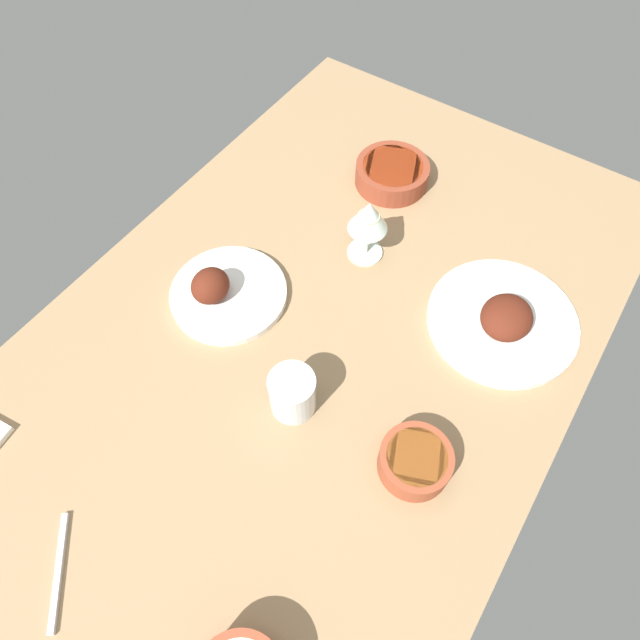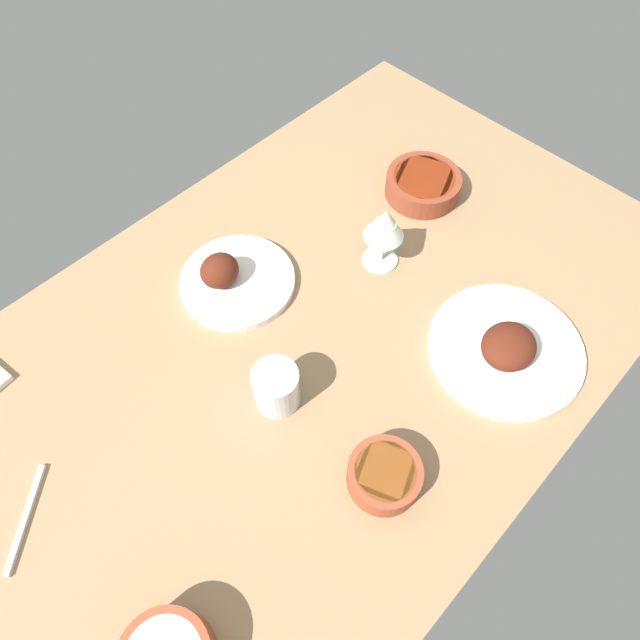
# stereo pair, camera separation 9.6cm
# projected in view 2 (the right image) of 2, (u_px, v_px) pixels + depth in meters

# --- Properties ---
(dining_table) EXTENTS (1.40, 0.90, 0.04)m
(dining_table) POSITION_uv_depth(u_px,v_px,m) (320.00, 331.00, 1.04)
(dining_table) COLOR #937551
(dining_table) RESTS_ON ground
(plate_far_side) EXTENTS (0.27, 0.27, 0.07)m
(plate_far_side) POSITION_uv_depth(u_px,v_px,m) (506.00, 348.00, 0.98)
(plate_far_side) COLOR silver
(plate_far_side) RESTS_ON dining_table
(plate_center_main) EXTENTS (0.22, 0.22, 0.08)m
(plate_center_main) POSITION_uv_depth(u_px,v_px,m) (233.00, 278.00, 1.06)
(plate_center_main) COLOR silver
(plate_center_main) RESTS_ON dining_table
(bowl_sauce) EXTENTS (0.16, 0.16, 0.05)m
(bowl_sauce) POSITION_uv_depth(u_px,v_px,m) (423.00, 184.00, 1.18)
(bowl_sauce) COLOR brown
(bowl_sauce) RESTS_ON dining_table
(bowl_soup) EXTENTS (0.11, 0.11, 0.05)m
(bowl_soup) POSITION_uv_depth(u_px,v_px,m) (384.00, 475.00, 0.85)
(bowl_soup) COLOR brown
(bowl_soup) RESTS_ON dining_table
(wine_glass) EXTENTS (0.08, 0.08, 0.14)m
(wine_glass) POSITION_uv_depth(u_px,v_px,m) (385.00, 227.00, 1.02)
(wine_glass) COLOR silver
(wine_glass) RESTS_ON dining_table
(water_tumbler) EXTENTS (0.08, 0.08, 0.09)m
(water_tumbler) POSITION_uv_depth(u_px,v_px,m) (276.00, 387.00, 0.91)
(water_tumbler) COLOR silver
(water_tumbler) RESTS_ON dining_table
(fork_loose) EXTENTS (0.13, 0.11, 0.01)m
(fork_loose) POSITION_uv_depth(u_px,v_px,m) (26.00, 518.00, 0.84)
(fork_loose) COLOR silver
(fork_loose) RESTS_ON dining_table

